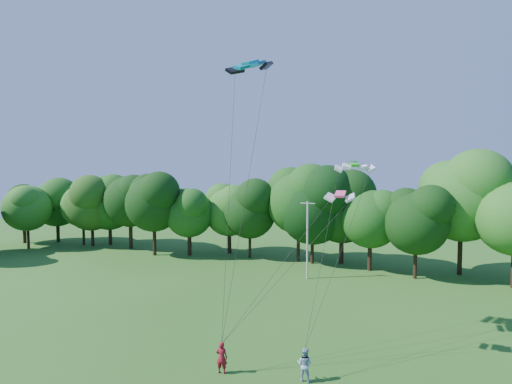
% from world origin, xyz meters
% --- Properties ---
extents(utility_pole, '(1.65, 0.27, 8.27)m').
position_xyz_m(utility_pole, '(1.13, 29.77, 4.25)').
color(utility_pole, '#ACADA4').
rests_on(utility_pole, ground).
extents(kite_flyer_left, '(0.73, 0.54, 1.84)m').
position_xyz_m(kite_flyer_left, '(1.40, 8.68, 0.92)').
color(kite_flyer_left, maroon).
rests_on(kite_flyer_left, ground).
extents(kite_flyer_right, '(0.96, 0.78, 1.84)m').
position_xyz_m(kite_flyer_right, '(6.02, 9.65, 0.92)').
color(kite_flyer_right, '#96ABD0').
rests_on(kite_flyer_right, ground).
extents(kite_teal, '(3.25, 1.83, 0.64)m').
position_xyz_m(kite_teal, '(1.07, 13.89, 18.84)').
color(kite_teal, '#057D9E').
rests_on(kite_teal, ground).
extents(kite_green, '(2.83, 1.77, 0.42)m').
position_xyz_m(kite_green, '(7.71, 16.13, 12.04)').
color(kite_green, green).
rests_on(kite_green, ground).
extents(kite_pink, '(1.81, 0.88, 0.40)m').
position_xyz_m(kite_pink, '(7.31, 12.99, 10.19)').
color(kite_pink, '#FF4686').
rests_on(kite_pink, ground).
extents(tree_back_west, '(8.50, 8.50, 12.36)m').
position_xyz_m(tree_back_west, '(-33.67, 35.55, 7.72)').
color(tree_back_west, '#382416').
rests_on(tree_back_west, ground).
extents(tree_back_center, '(9.01, 9.01, 13.10)m').
position_xyz_m(tree_back_center, '(0.05, 36.63, 8.18)').
color(tree_back_center, '#2D2311').
rests_on(tree_back_center, ground).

